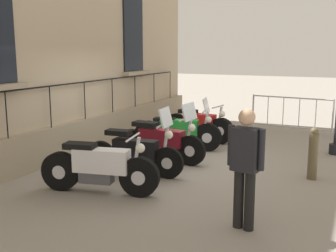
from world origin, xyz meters
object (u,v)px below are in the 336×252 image
(motorcycle_red, at_px, (198,125))
(crowd_barrier, at_px, (291,113))
(motorcycle_green, at_px, (178,132))
(pedestrian_standing, at_px, (245,162))
(bollard, at_px, (313,153))
(motorcycle_white, at_px, (100,168))
(motorcycle_maroon, at_px, (161,141))
(motorcycle_black, at_px, (135,152))

(motorcycle_red, xyz_separation_m, crowd_barrier, (2.05, 2.28, 0.14))
(motorcycle_green, distance_m, pedestrian_standing, 4.62)
(motorcycle_red, height_order, bollard, bollard)
(motorcycle_white, relative_size, bollard, 2.09)
(motorcycle_maroon, bearing_deg, pedestrian_standing, -45.52)
(motorcycle_maroon, height_order, bollard, motorcycle_maroon)
(crowd_barrier, xyz_separation_m, pedestrian_standing, (0.52, -7.17, 0.37))
(motorcycle_black, distance_m, motorcycle_red, 3.38)
(motorcycle_white, relative_size, motorcycle_green, 0.98)
(motorcycle_maroon, xyz_separation_m, motorcycle_red, (-0.02, 2.29, -0.03))
(motorcycle_maroon, relative_size, crowd_barrier, 0.90)
(crowd_barrier, bearing_deg, pedestrian_standing, -85.83)
(motorcycle_red, xyz_separation_m, pedestrian_standing, (2.57, -4.89, 0.51))
(motorcycle_white, distance_m, crowd_barrier, 7.14)
(pedestrian_standing, bearing_deg, motorcycle_white, 172.62)
(motorcycle_white, height_order, motorcycle_green, motorcycle_green)
(motorcycle_white, relative_size, motorcycle_red, 1.02)
(motorcycle_black, relative_size, pedestrian_standing, 1.24)
(motorcycle_green, height_order, crowd_barrier, motorcycle_green)
(motorcycle_white, relative_size, motorcycle_maroon, 0.98)
(motorcycle_black, height_order, bollard, motorcycle_black)
(motorcycle_white, bearing_deg, motorcycle_green, 91.09)
(motorcycle_green, bearing_deg, motorcycle_maroon, -85.14)
(motorcycle_maroon, bearing_deg, bollard, 1.85)
(pedestrian_standing, bearing_deg, motorcycle_red, 117.75)
(motorcycle_maroon, bearing_deg, motorcycle_white, -90.85)
(motorcycle_black, relative_size, motorcycle_green, 0.96)
(motorcycle_green, height_order, motorcycle_red, motorcycle_green)
(motorcycle_maroon, height_order, motorcycle_green, motorcycle_maroon)
(motorcycle_black, distance_m, motorcycle_maroon, 1.09)
(motorcycle_red, relative_size, crowd_barrier, 0.86)
(motorcycle_black, height_order, crowd_barrier, motorcycle_black)
(bollard, height_order, pedestrian_standing, pedestrian_standing)
(motorcycle_maroon, xyz_separation_m, motorcycle_green, (-0.10, 1.15, -0.01))
(motorcycle_green, bearing_deg, bollard, -17.98)
(motorcycle_red, distance_m, crowd_barrier, 3.07)
(crowd_barrier, bearing_deg, motorcycle_green, -121.95)
(motorcycle_white, distance_m, motorcycle_red, 4.55)
(motorcycle_maroon, distance_m, bollard, 3.15)
(crowd_barrier, height_order, pedestrian_standing, pedestrian_standing)
(motorcycle_white, relative_size, motorcycle_black, 1.02)
(motorcycle_red, bearing_deg, motorcycle_white, -90.19)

